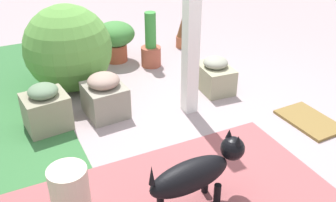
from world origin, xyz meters
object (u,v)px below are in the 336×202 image
object	(u,v)px
stone_planter_far	(46,108)
terracotta_pot_tall	(151,47)
stone_planter_nearest	(215,75)
ceramic_urn	(70,191)
terracotta_pot_spiky	(183,31)
stone_planter_mid	(105,96)
doormat	(309,121)
porch_pillar	(192,9)
dog	(197,173)
terracotta_pot_broad	(115,38)
round_shrub	(68,48)

from	to	relation	value
stone_planter_far	terracotta_pot_tall	xyz separation A→B (m)	(0.91, -1.50, 0.04)
stone_planter_nearest	ceramic_urn	size ratio (longest dim) A/B	1.27
terracotta_pot_spiky	ceramic_urn	bearing A→B (deg)	138.19
stone_planter_mid	doormat	distance (m)	2.08
porch_pillar	dog	world-z (taller)	porch_pillar
terracotta_pot_tall	stone_planter_mid	bearing A→B (deg)	135.08
doormat	stone_planter_far	bearing A→B (deg)	66.16
terracotta_pot_spiky	terracotta_pot_broad	distance (m)	1.04
ceramic_urn	doormat	world-z (taller)	ceramic_urn
terracotta_pot_tall	dog	world-z (taller)	terracotta_pot_tall
round_shrub	stone_planter_nearest	bearing A→B (deg)	-117.80
terracotta_pot_spiky	round_shrub	bearing A→B (deg)	107.92
stone_planter_mid	ceramic_urn	size ratio (longest dim) A/B	1.19
stone_planter_far	round_shrub	size ratio (longest dim) A/B	0.48
stone_planter_mid	dog	bearing A→B (deg)	-173.44
round_shrub	dog	size ratio (longest dim) A/B	1.23
porch_pillar	doormat	xyz separation A→B (m)	(-0.74, -0.98, -1.07)
stone_planter_mid	terracotta_pot_spiky	world-z (taller)	terracotta_pot_spiky
stone_planter_mid	round_shrub	world-z (taller)	round_shrub
terracotta_pot_broad	ceramic_urn	bearing A→B (deg)	153.82
round_shrub	terracotta_pot_tall	world-z (taller)	round_shrub
terracotta_pot_broad	dog	world-z (taller)	dog
stone_planter_nearest	ceramic_urn	world-z (taller)	stone_planter_nearest
terracotta_pot_spiky	ceramic_urn	xyz separation A→B (m)	(-2.52, 2.25, -0.05)
porch_pillar	terracotta_pot_broad	world-z (taller)	porch_pillar
ceramic_urn	doormat	distance (m)	2.45
porch_pillar	terracotta_pot_spiky	size ratio (longest dim) A/B	4.18
porch_pillar	round_shrub	size ratio (longest dim) A/B	2.22
terracotta_pot_spiky	stone_planter_mid	bearing A→B (deg)	129.40
doormat	terracotta_pot_tall	bearing A→B (deg)	23.91
round_shrub	porch_pillar	bearing A→B (deg)	-137.12
dog	round_shrub	bearing A→B (deg)	8.44
porch_pillar	stone_planter_far	distance (m)	1.67
stone_planter_nearest	stone_planter_far	xyz separation A→B (m)	(0.03, 1.88, 0.03)
terracotta_pot_spiky	dog	world-z (taller)	dog
terracotta_pot_spiky	doormat	bearing A→B (deg)	-175.44
stone_planter_far	dog	bearing A→B (deg)	-153.91
stone_planter_far	terracotta_pot_broad	world-z (taller)	terracotta_pot_broad
stone_planter_far	doormat	bearing A→B (deg)	-113.84
porch_pillar	ceramic_urn	distance (m)	1.94
stone_planter_nearest	stone_planter_far	bearing A→B (deg)	89.08
stone_planter_far	ceramic_urn	world-z (taller)	stone_planter_far
round_shrub	stone_planter_far	bearing A→B (deg)	150.14
dog	stone_planter_nearest	bearing A→B (deg)	-36.05
stone_planter_mid	doormat	xyz separation A→B (m)	(-1.04, -1.79, -0.20)
dog	ceramic_urn	xyz separation A→B (m)	(0.35, 0.83, -0.12)
porch_pillar	stone_planter_nearest	xyz separation A→B (m)	(0.28, -0.48, -0.90)
stone_planter_far	terracotta_pot_spiky	xyz separation A→B (m)	(1.31, -2.18, 0.03)
stone_planter_mid	ceramic_urn	world-z (taller)	stone_planter_mid
terracotta_pot_broad	terracotta_pot_spiky	bearing A→B (deg)	-87.63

